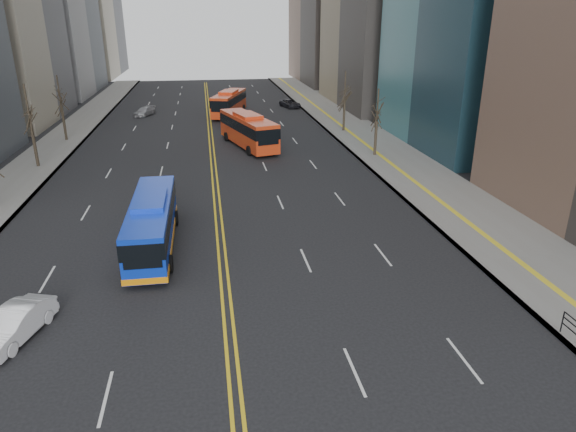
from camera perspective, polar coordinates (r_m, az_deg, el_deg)
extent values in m
cube|color=slate|center=(57.38, 9.46, 7.96)|extent=(7.00, 130.00, 0.15)
cube|color=slate|center=(56.78, -25.41, 6.04)|extent=(5.00, 130.00, 0.15)
cube|color=gold|center=(64.26, -8.83, 9.34)|extent=(0.15, 100.00, 0.01)
cube|color=gold|center=(64.26, -8.47, 9.36)|extent=(0.15, 100.00, 0.01)
cylinder|color=black|center=(25.66, 28.19, -10.31)|extent=(0.06, 0.06, 1.00)
cylinder|color=#2C231B|center=(52.48, -26.31, 6.97)|extent=(0.28, 0.28, 4.00)
cylinder|color=#2C231B|center=(62.88, -23.61, 9.34)|extent=(0.28, 0.28, 3.80)
cylinder|color=#2C231B|center=(51.93, 9.70, 8.45)|extent=(0.28, 0.28, 3.50)
cylinder|color=#2C231B|center=(63.15, 6.24, 10.99)|extent=(0.28, 0.28, 3.75)
cube|color=#0C30C1|center=(31.46, -14.87, -0.71)|extent=(2.27, 10.77, 2.52)
cube|color=black|center=(31.27, -14.96, 0.17)|extent=(2.33, 10.79, 0.92)
cube|color=#0C30C1|center=(30.99, -15.11, 1.62)|extent=(1.80, 3.77, 0.40)
cube|color=orange|center=(31.86, -14.69, -2.48)|extent=(2.33, 10.79, 0.35)
cylinder|color=black|center=(28.92, -17.46, -5.40)|extent=(0.30, 1.00, 1.00)
cylinder|color=black|center=(28.65, -13.01, -5.20)|extent=(0.30, 1.00, 1.00)
cylinder|color=black|center=(35.18, -16.05, -0.42)|extent=(0.30, 1.00, 1.00)
cylinder|color=black|center=(34.96, -12.40, -0.21)|extent=(0.30, 1.00, 1.00)
cube|color=red|center=(55.21, -4.45, 9.49)|extent=(5.43, 11.44, 2.90)
cube|color=black|center=(55.09, -4.47, 10.07)|extent=(5.49, 11.48, 1.04)
cube|color=red|center=(54.91, -4.50, 11.07)|extent=(3.00, 4.31, 0.40)
cylinder|color=black|center=(51.80, -4.34, 7.23)|extent=(0.56, 1.04, 1.00)
cylinder|color=black|center=(52.70, -1.73, 7.53)|extent=(0.56, 1.04, 1.00)
cylinder|color=black|center=(58.38, -6.84, 8.75)|extent=(0.56, 1.04, 1.00)
cylinder|color=black|center=(59.19, -4.48, 9.00)|extent=(0.56, 1.04, 1.00)
cube|color=red|center=(74.08, -6.56, 12.38)|extent=(5.55, 11.00, 2.78)
cube|color=black|center=(74.00, -6.58, 12.80)|extent=(5.62, 11.03, 1.00)
cube|color=red|center=(73.87, -6.61, 13.52)|extent=(2.99, 4.18, 0.40)
cylinder|color=black|center=(71.34, -8.19, 10.96)|extent=(0.59, 1.04, 1.00)
cylinder|color=black|center=(70.70, -6.25, 10.95)|extent=(0.59, 1.04, 1.00)
cylinder|color=black|center=(77.87, -6.77, 11.88)|extent=(0.59, 1.04, 1.00)
cylinder|color=black|center=(77.29, -4.98, 11.87)|extent=(0.59, 1.04, 1.00)
imported|color=white|center=(25.36, -28.07, -10.56)|extent=(2.72, 4.46, 1.39)
imported|color=black|center=(66.64, -3.09, 10.53)|extent=(1.79, 3.78, 1.25)
imported|color=gray|center=(76.21, -15.65, 11.12)|extent=(3.23, 4.40, 1.19)
imported|color=black|center=(80.45, 0.24, 12.39)|extent=(3.13, 4.72, 1.20)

